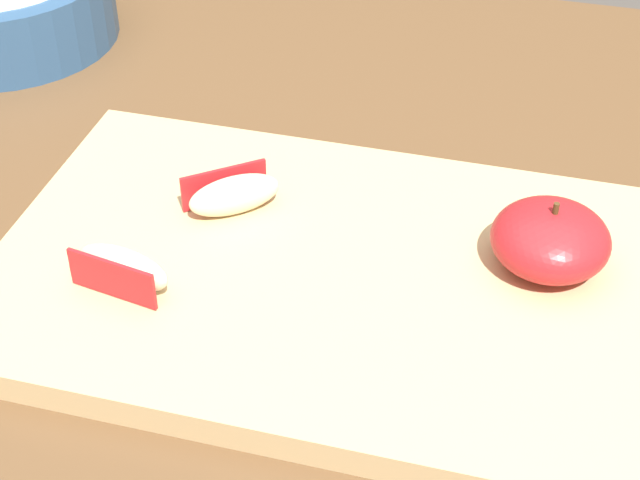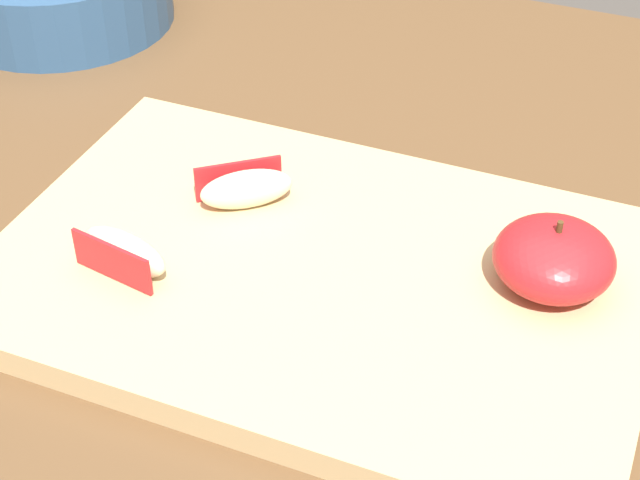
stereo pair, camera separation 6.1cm
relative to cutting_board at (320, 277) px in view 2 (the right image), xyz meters
The scene contains 5 objects.
dining_table 0.13m from the cutting_board, 167.08° to the left, with size 1.41×0.88×0.76m.
cutting_board is the anchor object (origin of this frame).
apple_half_skin_up 0.14m from the cutting_board, 15.33° to the left, with size 0.07×0.07×0.05m.
apple_wedge_right 0.08m from the cutting_board, 151.14° to the left, with size 0.06×0.05×0.03m.
apple_wedge_near_knife 0.12m from the cutting_board, 155.80° to the right, with size 0.06×0.03×0.03m.
Camera 2 is at (0.25, -0.46, 1.18)m, focal length 57.16 mm.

